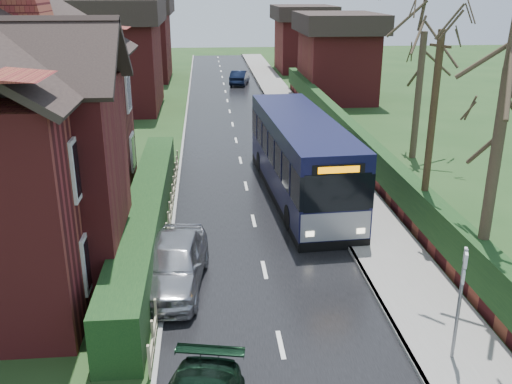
{
  "coord_description": "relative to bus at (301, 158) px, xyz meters",
  "views": [
    {
      "loc": [
        -1.69,
        -14.0,
        8.52
      ],
      "look_at": [
        -0.06,
        4.33,
        1.8
      ],
      "focal_mm": 40.0,
      "sensor_mm": 36.0,
      "label": 1
    }
  ],
  "objects": [
    {
      "name": "kerb_left",
      "position": [
        -5.25,
        1.36,
        -1.62
      ],
      "size": [
        0.12,
        100.0,
        0.1
      ],
      "primitive_type": "cube",
      "color": "gray",
      "rests_on": "ground"
    },
    {
      "name": "ground",
      "position": [
        -2.2,
        -8.64,
        -1.67
      ],
      "size": [
        140.0,
        140.0,
        0.0
      ],
      "primitive_type": "plane",
      "color": "#29461E",
      "rests_on": "ground"
    },
    {
      "name": "tree_right_near",
      "position": [
        3.8,
        -8.64,
        5.31
      ],
      "size": [
        4.33,
        4.33,
        9.34
      ],
      "color": "#352B1F",
      "rests_on": "ground"
    },
    {
      "name": "picket_fence",
      "position": [
        -5.35,
        -3.64,
        -1.22
      ],
      "size": [
        0.1,
        16.0,
        0.9
      ],
      "primitive_type": null,
      "color": "tan",
      "rests_on": "ground"
    },
    {
      "name": "telegraph_pole",
      "position": [
        3.6,
        -4.64,
        1.97
      ],
      "size": [
        0.39,
        0.9,
        7.19
      ],
      "rotation": [
        0.0,
        0.0,
        0.34
      ],
      "color": "#2F2415",
      "rests_on": "ground"
    },
    {
      "name": "right_wall_hedge",
      "position": [
        3.6,
        1.36,
        -0.65
      ],
      "size": [
        0.6,
        50.0,
        1.8
      ],
      "color": "maroon",
      "rests_on": "ground"
    },
    {
      "name": "pavement",
      "position": [
        2.05,
        1.36,
        -1.6
      ],
      "size": [
        2.5,
        100.0,
        0.14
      ],
      "primitive_type": "cube",
      "color": "slate",
      "rests_on": "ground"
    },
    {
      "name": "bus",
      "position": [
        0.0,
        0.0,
        0.0
      ],
      "size": [
        3.15,
        11.19,
        3.36
      ],
      "rotation": [
        0.0,
        0.0,
        0.06
      ],
      "color": "black",
      "rests_on": "ground"
    },
    {
      "name": "car_distant",
      "position": [
        -0.77,
        28.97,
        -1.03
      ],
      "size": [
        2.09,
        4.08,
        1.28
      ],
      "primitive_type": "imported",
      "rotation": [
        0.0,
        0.0,
        2.94
      ],
      "color": "black",
      "rests_on": "ground"
    },
    {
      "name": "bus_stop_sign",
      "position": [
        1.8,
        -11.64,
        0.3
      ],
      "size": [
        0.22,
        0.44,
        2.98
      ],
      "rotation": [
        0.0,
        0.0,
        -0.38
      ],
      "color": "slate",
      "rests_on": "ground"
    },
    {
      "name": "car_silver",
      "position": [
        -5.0,
        -7.38,
        -0.9
      ],
      "size": [
        2.32,
        4.7,
        1.54
      ],
      "primitive_type": "imported",
      "rotation": [
        0.0,
        0.0,
        -0.11
      ],
      "color": "#B4B4B9",
      "rests_on": "ground"
    },
    {
      "name": "tree_right_far",
      "position": [
        6.8,
        5.15,
        5.14
      ],
      "size": [
        4.71,
        4.71,
        9.11
      ],
      "color": "#3C3024",
      "rests_on": "ground"
    },
    {
      "name": "front_hedge",
      "position": [
        -6.1,
        -3.64,
        -0.87
      ],
      "size": [
        1.2,
        16.0,
        1.6
      ],
      "primitive_type": "cube",
      "color": "black",
      "rests_on": "ground"
    },
    {
      "name": "road",
      "position": [
        -2.2,
        1.36,
        -1.66
      ],
      "size": [
        6.0,
        100.0,
        0.02
      ],
      "primitive_type": "cube",
      "color": "black",
      "rests_on": "ground"
    },
    {
      "name": "kerb_right",
      "position": [
        0.85,
        1.36,
        -1.6
      ],
      "size": [
        0.12,
        100.0,
        0.14
      ],
      "primitive_type": "cube",
      "color": "gray",
      "rests_on": "ground"
    }
  ]
}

